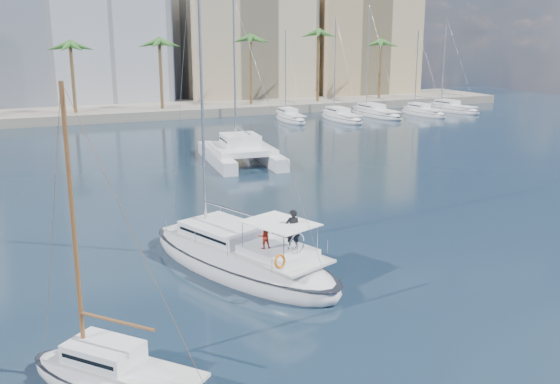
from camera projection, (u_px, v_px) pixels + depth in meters
name	position (u px, v px, depth m)	size (l,w,h in m)	color
ground	(303.00, 256.00, 32.44)	(160.00, 160.00, 0.00)	black
quay	(118.00, 112.00, 86.71)	(120.00, 14.00, 1.20)	gray
building_modern	(14.00, 13.00, 89.56)	(42.00, 16.00, 28.00)	white
building_beige	(244.00, 41.00, 100.70)	(20.00, 14.00, 20.00)	tan
building_tan_right	(358.00, 46.00, 106.71)	(18.00, 12.00, 18.00)	tan
palm_centre	(118.00, 40.00, 80.74)	(3.60, 3.60, 12.30)	brown
palm_right	(349.00, 39.00, 93.56)	(3.60, 3.60, 12.30)	brown
main_sloop	(240.00, 258.00, 30.51)	(8.43, 13.31, 18.87)	silver
small_sloop	(121.00, 380.00, 20.15)	(6.58, 6.98, 10.50)	silver
catamaran	(241.00, 150.00, 55.60)	(6.57, 11.64, 16.41)	silver
seagull	(221.00, 227.00, 34.02)	(1.25, 0.53, 0.23)	silver
moored_yacht_a	(290.00, 121.00, 81.91)	(2.72, 9.35, 11.90)	silver
moored_yacht_b	(341.00, 120.00, 82.58)	(3.14, 10.78, 13.72)	silver
moored_yacht_c	(375.00, 116.00, 86.81)	(3.55, 12.21, 15.54)	silver
moored_yacht_d	(423.00, 115.00, 87.48)	(2.72, 9.35, 11.90)	silver
moored_yacht_e	(452.00, 111.00, 91.72)	(3.14, 10.78, 13.72)	silver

